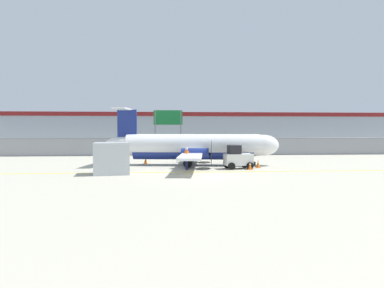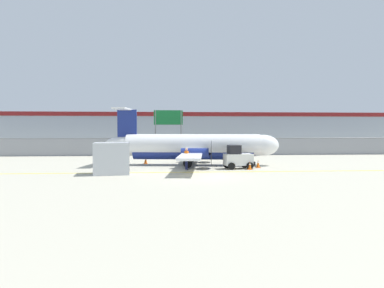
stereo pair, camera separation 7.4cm
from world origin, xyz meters
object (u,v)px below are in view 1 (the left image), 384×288
Objects in this scene: parked_car_0 at (80,143)px; parked_car_1 at (103,144)px; parked_car_4 at (201,144)px; traffic_cone_near_left at (146,160)px; parked_car_2 at (134,145)px; parked_car_3 at (168,144)px; parked_car_5 at (216,142)px; traffic_cone_far_right at (258,164)px; traffic_cone_far_left at (114,162)px; cargo_container at (112,158)px; commuter_airplane at (196,147)px; parked_car_7 at (274,144)px; baggage_tug at (238,158)px; parked_car_6 at (248,143)px; highway_sign at (168,121)px; traffic_cone_near_right at (250,165)px; ground_crew_worker at (187,157)px.

parked_car_0 and parked_car_1 have the same top height.
traffic_cone_near_left is at bearing 72.22° from parked_car_4.
parked_car_2 is 1.02× the size of parked_car_3.
traffic_cone_far_right is at bearing -96.72° from parked_car_5.
traffic_cone_far_left is at bearing 113.00° from parked_car_0.
commuter_airplane is at bearing 33.40° from cargo_container.
parked_car_1 and parked_car_7 have the same top height.
parked_car_5 is (13.03, 10.36, 0.00)m from parked_car_2.
parked_car_4 is (5.28, 1.61, 0.00)m from parked_car_3.
commuter_airplane is at bearing -127.43° from parked_car_7.
baggage_tug is 3.83× the size of traffic_cone_far_left.
commuter_airplane is at bearing 97.45° from parked_car_3.
parked_car_6 is 0.78× the size of highway_sign.
traffic_cone_far_right is at bearing 114.99° from parked_car_2.
traffic_cone_near_left is 9.83m from traffic_cone_near_right.
traffic_cone_far_left is 12.18m from traffic_cone_far_right.
parked_car_1 reaches higher than traffic_cone_near_left.
parked_car_0 is 19.26m from parked_car_4.
traffic_cone_near_left is at bearing 67.62° from cargo_container.
traffic_cone_far_left is 0.15× the size of parked_car_4.
traffic_cone_near_left and traffic_cone_near_right have the same top height.
highway_sign is at bearing 110.61° from traffic_cone_near_right.
traffic_cone_near_left is (-3.46, 4.85, -0.64)m from ground_crew_worker.
parked_car_5 reaches higher than traffic_cone_far_left.
parked_car_4 is at bearing 83.16° from baggage_tug.
parked_car_3 is 0.98× the size of parked_car_5.
parked_car_0 is 19.01m from highway_sign.
highway_sign is at bearing -91.84° from ground_crew_worker.
baggage_tug is 10.57m from traffic_cone_far_left.
highway_sign is (13.95, -12.49, 3.24)m from parked_car_0.
parked_car_1 and parked_car_2 have the same top height.
traffic_cone_far_left is at bearing 169.14° from traffic_cone_far_right.
commuter_airplane is 9.46× the size of ground_crew_worker.
parked_car_1 is (-10.97, 24.66, -0.06)m from ground_crew_worker.
traffic_cone_far_right is 0.15× the size of parked_car_3.
parked_car_0 is at bearing 138.15° from highway_sign.
traffic_cone_far_right is 0.15× the size of parked_car_0.
highway_sign is at bearing 91.51° from parked_car_3.
ground_crew_worker and parked_car_5 have the same top height.
traffic_cone_far_left is at bearing 79.36° from parked_car_3.
ground_crew_worker is 16.80m from highway_sign.
parked_car_4 reaches higher than traffic_cone_far_left.
parked_car_5 is at bearing -146.31° from parked_car_2.
commuter_airplane is at bearing 106.16° from parked_car_2.
parked_car_0 and parked_car_7 have the same top height.
ground_crew_worker is at bearing 176.46° from traffic_cone_near_right.
cargo_container reaches higher than parked_car_2.
parked_car_7 is at bearing 2.32° from parked_car_1.
parked_car_6 is (10.64, 25.30, -0.71)m from commuter_airplane.
parked_car_1 and parked_car_6 have the same top height.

